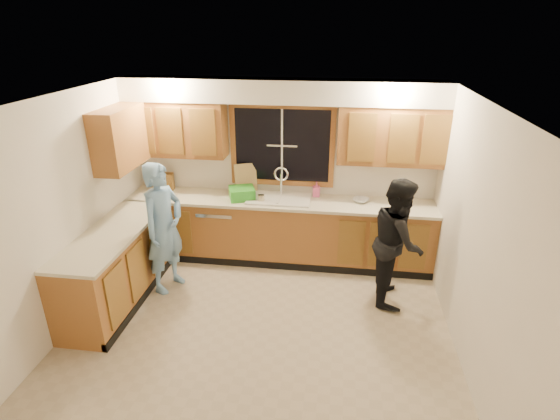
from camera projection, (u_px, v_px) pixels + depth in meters
The scene contains 26 objects.
floor at pixel (259, 329), 4.88m from camera, with size 4.20×4.20×0.00m, color #B6A58C.
ceiling at pixel (254, 102), 3.89m from camera, with size 4.20×4.20×0.00m, color white.
wall_back at pixel (282, 170), 6.11m from camera, with size 4.20×4.20×0.00m, color white.
wall_left at pixel (63, 216), 4.65m from camera, with size 3.80×3.80×0.00m, color white.
wall_right at pixel (475, 241), 4.12m from camera, with size 3.80×3.80×0.00m, color white.
base_cabinets_back at pixel (279, 231), 6.16m from camera, with size 4.20×0.60×0.88m, color #A0632E.
base_cabinets_left at pixel (117, 267), 5.25m from camera, with size 0.60×1.90×0.88m, color #A0632E.
countertop_back at pixel (279, 201), 5.96m from camera, with size 4.20×0.63×0.04m, color beige.
countertop_left at pixel (112, 233), 5.07m from camera, with size 0.63×1.90×0.04m, color beige.
upper_cabinets_left at pixel (177, 129), 5.91m from camera, with size 1.35×0.33×0.75m, color #A0632E.
upper_cabinets_right at pixel (391, 135), 5.55m from camera, with size 1.35×0.33×0.75m, color #A0632E.
upper_cabinets_return at pixel (120, 138), 5.42m from camera, with size 0.33×0.90×0.75m, color #A0632E.
soffit at pixel (280, 91), 5.52m from camera, with size 4.20×0.35×0.30m, color white.
window_frame at pixel (282, 146), 5.96m from camera, with size 1.44×0.03×1.14m.
sink at pixel (279, 203), 6.00m from camera, with size 0.86×0.52×0.57m.
dishwasher at pixel (221, 230), 6.27m from camera, with size 0.60×0.56×0.82m, color white.
stove at pixel (92, 293), 4.73m from camera, with size 0.58×0.75×0.90m, color white.
man at pixel (164, 228), 5.34m from camera, with size 0.61×0.40×1.67m, color #72A3D8.
woman at pixel (398, 241), 5.14m from camera, with size 0.76×0.59×1.55m, color black.
knife_block at pixel (169, 181), 6.28m from camera, with size 0.13×0.11×0.24m, color olive.
cutting_board at pixel (246, 178), 6.15m from camera, with size 0.31×0.02×0.42m, color tan.
dish_crate at pixel (242, 193), 5.97m from camera, with size 0.33×0.31×0.16m, color green.
soap_bottle at pixel (316, 189), 6.04m from camera, with size 0.09×0.10×0.21m, color #D5518B.
bowl at pixel (361, 200), 5.88m from camera, with size 0.21×0.21×0.05m, color silver.
can_left at pixel (260, 199), 5.85m from camera, with size 0.06×0.06×0.11m, color #C1B594.
can_right at pixel (262, 199), 5.86m from camera, with size 0.06×0.06×0.11m, color #C1B594.
Camera 1 is at (0.77, -3.88, 3.15)m, focal length 28.00 mm.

